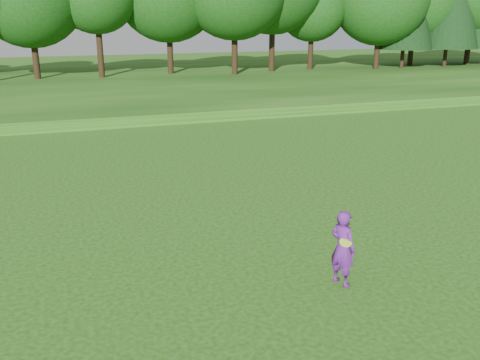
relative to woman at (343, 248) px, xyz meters
name	(u,v)px	position (x,y,z in m)	size (l,w,h in m)	color
ground	(146,339)	(-4.39, -0.74, -0.86)	(140.00, 140.00, 0.00)	#17460D
berm	(75,87)	(-4.39, 33.26, -0.56)	(130.00, 30.00, 0.60)	#17460D
walking_path	(86,126)	(-4.39, 19.26, -0.84)	(130.00, 1.60, 0.04)	gray
woman	(343,248)	(0.00, 0.00, 0.00)	(0.61, 0.73, 1.71)	#5A1B7C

